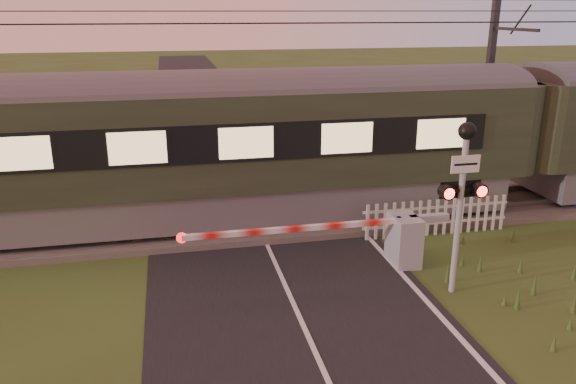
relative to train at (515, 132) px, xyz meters
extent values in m
plane|color=#36451A|center=(-7.98, -6.50, -2.29)|extent=(160.00, 160.00, 0.00)
cube|color=black|center=(-7.98, -6.50, -2.28)|extent=(6.00, 140.00, 0.02)
cube|color=#47423D|center=(-7.98, 0.00, -2.23)|extent=(140.00, 3.40, 0.24)
cube|color=slate|center=(-7.98, -0.72, -2.03)|extent=(140.00, 0.08, 0.14)
cube|color=slate|center=(-7.98, 0.72, -2.03)|extent=(140.00, 0.08, 0.14)
cube|color=#2D2116|center=(-7.98, 0.00, -2.10)|extent=(0.24, 2.20, 0.06)
cylinder|color=black|center=(-7.98, -0.30, 3.21)|extent=(120.00, 0.02, 0.02)
cylinder|color=black|center=(-7.98, 0.30, 3.21)|extent=(120.00, 0.02, 0.02)
cylinder|color=black|center=(-7.98, 0.00, 3.51)|extent=(120.00, 0.02, 0.02)
cube|color=slate|center=(-11.03, 0.00, -1.46)|extent=(20.23, 2.68, 1.00)
cube|color=#262F1F|center=(-11.03, 0.00, 0.29)|extent=(21.07, 2.91, 2.51)
cylinder|color=#4C4C4F|center=(-11.03, 0.00, 1.55)|extent=(21.07, 1.02, 1.02)
cube|color=#FFD893|center=(-11.03, -1.50, 0.42)|extent=(18.12, 0.04, 0.78)
cube|color=gray|center=(-4.96, -3.40, -1.69)|extent=(0.60, 0.93, 1.20)
cylinder|color=gray|center=(-5.12, -3.40, -1.69)|extent=(0.13, 0.13, 1.20)
cube|color=gray|center=(-4.36, -3.40, -1.18)|extent=(0.98, 0.17, 0.17)
cube|color=red|center=(-7.64, -3.40, -1.18)|extent=(5.03, 0.12, 0.12)
cylinder|color=red|center=(-10.15, -3.40, -1.18)|extent=(0.24, 0.04, 0.24)
cylinder|color=gray|center=(-4.49, -4.95, -0.60)|extent=(0.12, 0.12, 3.38)
cube|color=white|center=(-4.49, -5.01, 0.58)|extent=(0.62, 0.03, 0.36)
sphere|color=black|center=(-4.49, -4.95, 1.25)|extent=(0.36, 0.36, 0.36)
cube|color=black|center=(-4.49, -4.95, 0.02)|extent=(0.85, 0.07, 0.07)
cylinder|color=#FF140C|center=(-4.85, -5.13, 0.02)|extent=(0.23, 0.02, 0.23)
cylinder|color=#FF140C|center=(-4.13, -5.13, 0.02)|extent=(0.23, 0.02, 0.23)
cube|color=black|center=(-4.49, -4.90, 0.02)|extent=(0.90, 0.02, 0.36)
cube|color=silver|center=(-3.37, -1.87, -1.96)|extent=(4.17, 0.04, 0.07)
cube|color=silver|center=(-3.37, -1.87, -1.51)|extent=(4.17, 0.04, 0.07)
cube|color=#2D2D30|center=(0.31, 2.30, 1.00)|extent=(0.21, 0.21, 6.58)
cube|color=#2D2D30|center=(0.31, 1.15, 2.97)|extent=(0.09, 2.40, 0.09)
camera|label=1|loc=(-10.26, -14.90, 3.53)|focal=35.00mm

